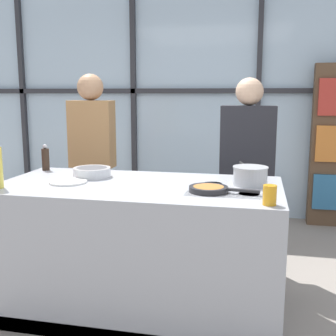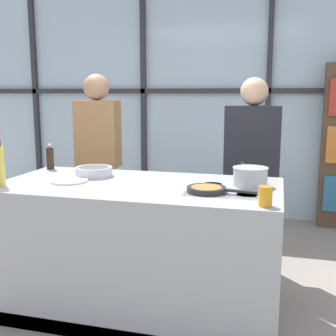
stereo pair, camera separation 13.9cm
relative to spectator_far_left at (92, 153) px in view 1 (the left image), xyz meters
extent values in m
plane|color=gray|center=(0.70, -0.91, -0.97)|extent=(18.00, 18.00, 0.00)
cube|color=silver|center=(0.70, 1.61, 0.43)|extent=(6.40, 0.04, 2.80)
cube|color=#2D2D33|center=(0.70, 1.56, 0.57)|extent=(6.40, 0.06, 0.06)
cube|color=#2D2D33|center=(-1.60, 1.56, 0.43)|extent=(0.06, 0.06, 2.80)
cube|color=#2D2D33|center=(-0.07, 1.56, 0.43)|extent=(0.06, 0.06, 2.80)
cube|color=#2D2D33|center=(1.47, 1.56, 0.43)|extent=(0.06, 0.06, 2.80)
cube|color=brown|center=(2.34, 1.43, -0.05)|extent=(0.52, 0.16, 1.84)
cube|color=teal|center=(2.34, 1.34, -0.57)|extent=(0.44, 0.03, 0.40)
cube|color=#A8AAB2|center=(0.70, -0.91, -0.52)|extent=(1.91, 0.94, 0.90)
cube|color=black|center=(1.32, -0.91, -0.07)|extent=(0.52, 0.52, 0.01)
cylinder|color=#38383D|center=(1.19, -1.04, -0.07)|extent=(0.13, 0.13, 0.01)
cylinder|color=#38383D|center=(1.44, -1.04, -0.07)|extent=(0.13, 0.13, 0.01)
cylinder|color=#38383D|center=(1.19, -0.79, -0.07)|extent=(0.13, 0.13, 0.01)
cylinder|color=#38383D|center=(1.44, -0.79, -0.07)|extent=(0.13, 0.13, 0.01)
cylinder|color=#47382D|center=(0.09, 0.00, -0.55)|extent=(0.13, 0.13, 0.84)
cylinder|color=#47382D|center=(-0.09, 0.00, -0.55)|extent=(0.13, 0.13, 0.84)
cube|color=#A37547|center=(0.00, 0.00, 0.17)|extent=(0.40, 0.18, 0.61)
sphere|color=tan|center=(0.00, 0.00, 0.59)|extent=(0.24, 0.24, 0.24)
cylinder|color=black|center=(1.50, 0.00, -0.56)|extent=(0.15, 0.15, 0.82)
cylinder|color=black|center=(1.30, 0.00, -0.56)|extent=(0.15, 0.15, 0.82)
cube|color=#232328|center=(1.40, 0.00, 0.14)|extent=(0.46, 0.20, 0.59)
sphere|color=#D8AD8C|center=(1.40, 0.00, 0.55)|extent=(0.23, 0.23, 0.23)
cylinder|color=#232326|center=(1.19, -1.04, -0.05)|extent=(0.24, 0.24, 0.03)
cylinder|color=#B26B2D|center=(1.19, -1.04, -0.04)|extent=(0.19, 0.19, 0.01)
cylinder|color=#232326|center=(1.41, -1.07, -0.04)|extent=(0.20, 0.05, 0.02)
cylinder|color=silver|center=(1.44, -0.79, -0.01)|extent=(0.22, 0.22, 0.13)
cylinder|color=silver|center=(1.44, -0.79, 0.05)|extent=(0.23, 0.23, 0.01)
cylinder|color=black|center=(1.39, -0.58, 0.04)|extent=(0.07, 0.20, 0.02)
cylinder|color=white|center=(0.22, -0.97, -0.06)|extent=(0.26, 0.26, 0.01)
cylinder|color=silver|center=(0.30, -0.75, -0.03)|extent=(0.27, 0.27, 0.07)
cylinder|color=#4C4C51|center=(0.30, -0.75, 0.00)|extent=(0.22, 0.22, 0.01)
cylinder|color=#332319|center=(-0.17, -0.56, 0.02)|extent=(0.06, 0.06, 0.17)
sphere|color=#B2B2B7|center=(-0.17, -0.56, 0.12)|extent=(0.04, 0.04, 0.04)
cylinder|color=orange|center=(1.56, -1.28, -0.01)|extent=(0.08, 0.08, 0.11)
camera|label=1|loc=(1.48, -3.59, 0.54)|focal=45.00mm
camera|label=2|loc=(1.62, -3.56, 0.54)|focal=45.00mm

